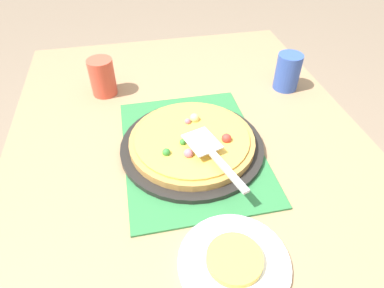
{
  "coord_description": "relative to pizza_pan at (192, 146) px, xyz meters",
  "views": [
    {
      "loc": [
        -0.64,
        0.13,
        1.35
      ],
      "look_at": [
        0.0,
        0.0,
        0.77
      ],
      "focal_mm": 30.82,
      "sensor_mm": 36.0,
      "label": 1
    }
  ],
  "objects": [
    {
      "name": "ground_plane",
      "position": [
        0.0,
        0.0,
        -0.76
      ],
      "size": [
        8.0,
        8.0,
        0.0
      ],
      "primitive_type": "plane",
      "color": "#84705B"
    },
    {
      "name": "served_slice_left",
      "position": [
        -0.34,
        -0.01,
        0.01
      ],
      "size": [
        0.11,
        0.11,
        0.02
      ],
      "primitive_type": "cylinder",
      "color": "#EAB747",
      "rests_on": "plate_near_left"
    },
    {
      "name": "cup_corner",
      "position": [
        0.24,
        -0.37,
        0.05
      ],
      "size": [
        0.08,
        0.08,
        0.12
      ],
      "primitive_type": "cylinder",
      "color": "#3351AD",
      "rests_on": "dining_table"
    },
    {
      "name": "cup_far",
      "position": [
        0.33,
        0.23,
        0.05
      ],
      "size": [
        0.08,
        0.08,
        0.12
      ],
      "primitive_type": "cylinder",
      "color": "#E04C38",
      "rests_on": "dining_table"
    },
    {
      "name": "pizza",
      "position": [
        -0.0,
        -0.0,
        0.02
      ],
      "size": [
        0.33,
        0.33,
        0.05
      ],
      "color": "#B78442",
      "rests_on": "pizza_pan"
    },
    {
      "name": "pizza_pan",
      "position": [
        0.0,
        0.0,
        0.0
      ],
      "size": [
        0.38,
        0.38,
        0.01
      ],
      "primitive_type": "cylinder",
      "color": "black",
      "rests_on": "placemat"
    },
    {
      "name": "plate_near_left",
      "position": [
        -0.34,
        -0.01,
        -0.01
      ],
      "size": [
        0.22,
        0.22,
        0.01
      ],
      "primitive_type": "cylinder",
      "color": "white",
      "rests_on": "dining_table"
    },
    {
      "name": "dining_table",
      "position": [
        0.0,
        0.0,
        -0.12
      ],
      "size": [
        1.4,
        1.0,
        0.75
      ],
      "color": "#9E7A56",
      "rests_on": "ground_plane"
    },
    {
      "name": "pizza_server",
      "position": [
        -0.09,
        -0.03,
        0.05
      ],
      "size": [
        0.23,
        0.11,
        0.01
      ],
      "color": "silver",
      "rests_on": "pizza"
    },
    {
      "name": "placemat",
      "position": [
        0.0,
        0.0,
        -0.01
      ],
      "size": [
        0.48,
        0.36,
        0.01
      ],
      "primitive_type": "cube",
      "color": "#2D753D",
      "rests_on": "dining_table"
    }
  ]
}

